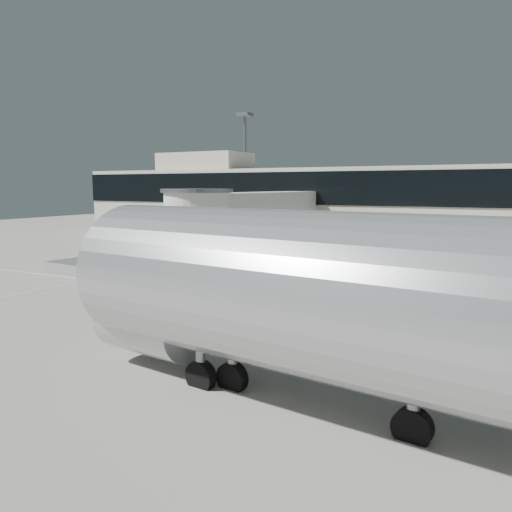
% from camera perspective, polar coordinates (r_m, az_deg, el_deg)
% --- Properties ---
extents(ground, '(140.00, 140.00, 0.00)m').
position_cam_1_polar(ground, '(27.09, -6.84, -5.29)').
color(ground, '#AEA89C').
rests_on(ground, ground).
extents(lane_markings, '(40.00, 30.00, 0.02)m').
position_cam_1_polar(lane_markings, '(35.28, 0.94, -2.11)').
color(lane_markings, silver).
rests_on(lane_markings, ground).
extents(terminal, '(64.00, 12.11, 15.20)m').
position_cam_1_polar(terminal, '(53.86, 11.33, 5.61)').
color(terminal, beige).
rests_on(terminal, ground).
extents(jet_bridge, '(5.70, 20.40, 6.03)m').
position_cam_1_polar(jet_bridge, '(38.93, -1.42, 5.17)').
color(jet_bridge, silver).
rests_on(jet_bridge, ground).
extents(baggage_tug, '(2.62, 2.02, 1.58)m').
position_cam_1_polar(baggage_tug, '(31.92, 4.69, -2.18)').
color(baggage_tug, maroon).
rests_on(baggage_tug, ground).
extents(suitcase_cart, '(4.22, 2.68, 1.63)m').
position_cam_1_polar(suitcase_cart, '(30.05, 14.26, -3.01)').
color(suitcase_cart, black).
rests_on(suitcase_cart, ground).
extents(box_cart_near, '(3.56, 2.02, 1.36)m').
position_cam_1_polar(box_cart_near, '(24.86, -13.63, -5.47)').
color(box_cart_near, black).
rests_on(box_cart_near, ground).
extents(box_cart_far, '(4.10, 2.06, 1.58)m').
position_cam_1_polar(box_cart_far, '(31.96, -12.34, -2.31)').
color(box_cart_far, black).
rests_on(box_cart_far, ground).
extents(ground_worker, '(0.70, 0.46, 1.92)m').
position_cam_1_polar(ground_worker, '(25.78, -4.50, -3.76)').
color(ground_worker, '#A5F519').
rests_on(ground_worker, ground).
extents(minivan, '(2.39, 4.65, 1.69)m').
position_cam_1_polar(minivan, '(33.99, 15.81, -1.08)').
color(minivan, silver).
rests_on(minivan, ground).
extents(belt_loader, '(4.33, 2.19, 2.00)m').
position_cam_1_polar(belt_loader, '(53.21, -6.25, 2.09)').
color(belt_loader, maroon).
rests_on(belt_loader, ground).
extents(aircraft, '(22.89, 6.58, 5.74)m').
position_cam_1_polar(aircraft, '(12.49, 17.96, -6.04)').
color(aircraft, '#B7BABC').
rests_on(aircraft, ground).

